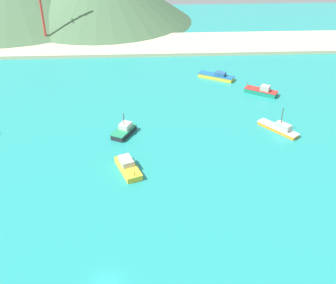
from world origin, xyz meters
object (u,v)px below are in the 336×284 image
fishing_boat_5 (128,167)px  fishing_boat_7 (279,128)px  fishing_boat_0 (217,76)px  fishing_boat_1 (262,91)px  fishing_boat_8 (124,131)px

fishing_boat_5 → fishing_boat_7: fishing_boat_7 is taller
fishing_boat_0 → fishing_boat_5: bearing=-118.8°
fishing_boat_1 → fishing_boat_5: (-36.51, -34.89, -0.02)m
fishing_boat_0 → fishing_boat_5: size_ratio=1.19×
fishing_boat_5 → fishing_boat_8: 14.69m
fishing_boat_1 → fishing_boat_7: 20.75m
fishing_boat_5 → fishing_boat_0: bearing=61.2°
fishing_boat_5 → fishing_boat_8: (-1.31, 14.63, 0.06)m
fishing_boat_8 → fishing_boat_1: bearing=28.2°
fishing_boat_1 → fishing_boat_7: size_ratio=0.94×
fishing_boat_5 → fishing_boat_7: 38.36m
fishing_boat_0 → fishing_boat_8: bearing=-130.1°
fishing_boat_0 → fishing_boat_1: size_ratio=1.19×
fishing_boat_5 → fishing_boat_1: bearing=43.7°
fishing_boat_7 → fishing_boat_8: 36.97m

